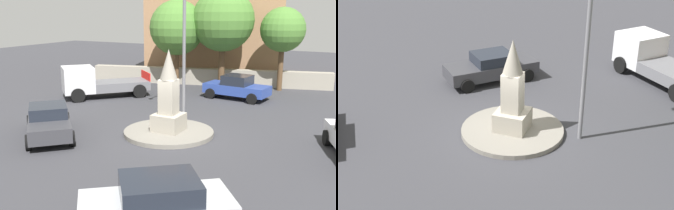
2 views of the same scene
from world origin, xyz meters
TOP-DOWN VIEW (x-y plane):
  - ground_plane at (0.00, 0.00)m, footprint 80.00×80.00m
  - traffic_island at (0.00, 0.00)m, footprint 3.99×3.99m
  - monument at (0.00, 0.00)m, footprint 1.22×1.22m
  - streetlamp at (-2.55, -0.51)m, footprint 3.71×0.28m
  - car_silver_near_island at (7.14, 3.49)m, footprint 3.75×4.08m
  - car_blue_passing at (-8.39, 0.29)m, footprint 2.25×4.09m
  - car_dark_grey_approaching at (2.74, -4.44)m, footprint 4.28×4.33m
  - truck_white_parked_right at (-4.61, -7.59)m, footprint 5.24×4.98m
  - stone_boundary_wall at (-11.96, -3.16)m, footprint 5.12×17.00m
  - corner_building at (-17.75, -4.69)m, footprint 11.39×12.51m
  - tree_near_wall at (-10.46, -4.92)m, footprint 3.86×3.86m
  - tree_mid_cluster at (-12.29, 2.01)m, footprint 2.97×2.97m
  - tree_far_corner at (-11.27, -1.83)m, footprint 4.27×4.27m

SIDE VIEW (x-z plane):
  - ground_plane at x=0.00m, z-range 0.00..0.00m
  - traffic_island at x=0.00m, z-range 0.00..0.18m
  - stone_boundary_wall at x=-11.96m, z-range 0.00..1.18m
  - car_dark_grey_approaching at x=2.74m, z-range 0.02..1.43m
  - car_silver_near_island at x=7.14m, z-range 0.04..1.44m
  - car_blue_passing at x=-8.39m, z-range 0.00..1.47m
  - truck_white_parked_right at x=-4.61m, z-range -0.04..1.95m
  - monument at x=0.00m, z-range -0.16..3.44m
  - tree_mid_cluster at x=-12.29m, z-range 1.27..6.86m
  - tree_near_wall at x=-10.46m, z-range 1.10..7.18m
  - tree_far_corner at x=-11.27m, z-range 1.25..8.08m
  - streetlamp at x=-2.55m, z-range 0.88..9.59m
  - corner_building at x=-17.75m, z-range 0.00..10.71m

